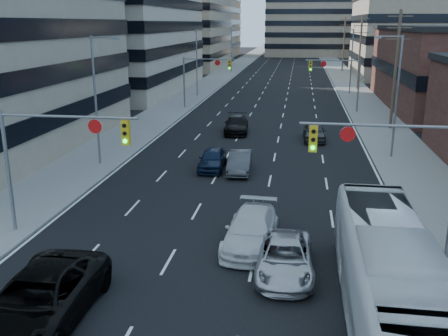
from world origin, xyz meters
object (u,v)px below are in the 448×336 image
at_px(black_pickup, 39,299).
at_px(transit_bus, 389,275).
at_px(white_van, 251,230).
at_px(sedan_blue, 212,159).
at_px(silver_suv, 285,258).

xyz_separation_m(black_pickup, transit_bus, (11.60, 2.03, 0.75)).
relative_size(white_van, transit_bus, 0.45).
distance_m(white_van, transit_bus, 7.36).
height_order(transit_bus, sedan_blue, transit_bus).
height_order(black_pickup, sedan_blue, black_pickup).
height_order(silver_suv, sedan_blue, sedan_blue).
distance_m(white_van, sedan_blue, 12.63).
bearing_deg(silver_suv, white_van, 122.41).
bearing_deg(sedan_blue, transit_bus, -64.32).
distance_m(silver_suv, transit_bus, 4.61).
xyz_separation_m(white_van, sedan_blue, (-3.86, 12.03, -0.05)).
distance_m(black_pickup, white_van, 9.65).
relative_size(transit_bus, sedan_blue, 2.79).
bearing_deg(black_pickup, sedan_blue, 81.56).
bearing_deg(sedan_blue, black_pickup, -99.63).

